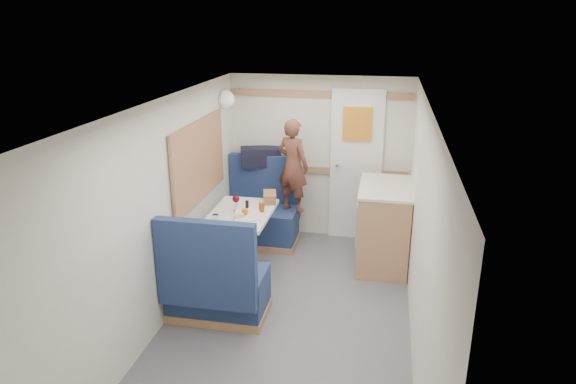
% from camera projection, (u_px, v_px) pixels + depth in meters
% --- Properties ---
extents(floor, '(4.50, 4.50, 0.00)m').
position_uv_depth(floor, '(283.00, 334.00, 4.52)').
color(floor, '#515156').
rests_on(floor, ground).
extents(ceiling, '(4.50, 4.50, 0.00)m').
position_uv_depth(ceiling, '(282.00, 107.00, 3.87)').
color(ceiling, silver).
rests_on(ceiling, wall_back).
extents(wall_back, '(2.20, 0.02, 2.00)m').
position_uv_depth(wall_back, '(319.00, 158.00, 6.28)').
color(wall_back, silver).
rests_on(wall_back, floor).
extents(wall_left, '(0.02, 4.50, 2.00)m').
position_uv_depth(wall_left, '(157.00, 219.00, 4.39)').
color(wall_left, silver).
rests_on(wall_left, floor).
extents(wall_right, '(0.02, 4.50, 2.00)m').
position_uv_depth(wall_right, '(421.00, 240.00, 3.99)').
color(wall_right, silver).
rests_on(wall_right, floor).
extents(oak_trim_low, '(2.15, 0.02, 0.08)m').
position_uv_depth(oak_trim_low, '(319.00, 170.00, 6.31)').
color(oak_trim_low, '#8D5E3F').
rests_on(oak_trim_low, wall_back).
extents(oak_trim_high, '(2.15, 0.02, 0.08)m').
position_uv_depth(oak_trim_high, '(320.00, 94.00, 6.01)').
color(oak_trim_high, '#8D5E3F').
rests_on(oak_trim_high, wall_back).
extents(side_window, '(0.04, 1.30, 0.72)m').
position_uv_depth(side_window, '(199.00, 161.00, 5.23)').
color(side_window, '#949F87').
rests_on(side_window, wall_left).
extents(rear_door, '(0.62, 0.12, 1.86)m').
position_uv_depth(rear_door, '(356.00, 163.00, 6.18)').
color(rear_door, white).
rests_on(rear_door, wall_back).
extents(dinette_table, '(0.62, 0.92, 0.72)m').
position_uv_depth(dinette_table, '(241.00, 226.00, 5.38)').
color(dinette_table, white).
rests_on(dinette_table, floor).
extents(bench_far, '(0.90, 0.59, 1.05)m').
position_uv_depth(bench_far, '(261.00, 219.00, 6.27)').
color(bench_far, navy).
rests_on(bench_far, floor).
extents(bench_near, '(0.90, 0.59, 1.05)m').
position_uv_depth(bench_near, '(216.00, 289.00, 4.66)').
color(bench_near, navy).
rests_on(bench_near, floor).
extents(ledge, '(0.90, 0.14, 0.04)m').
position_uv_depth(ledge, '(265.00, 168.00, 6.32)').
color(ledge, '#8D5E3F').
rests_on(ledge, bench_far).
extents(dome_light, '(0.20, 0.20, 0.20)m').
position_uv_depth(dome_light, '(226.00, 99.00, 5.85)').
color(dome_light, white).
rests_on(dome_light, wall_left).
extents(galley_counter, '(0.57, 0.92, 0.92)m').
position_uv_depth(galley_counter, '(383.00, 225.00, 5.66)').
color(galley_counter, '#8D5E3F').
rests_on(galley_counter, floor).
extents(person, '(0.48, 0.41, 1.10)m').
position_uv_depth(person, '(293.00, 166.00, 5.96)').
color(person, brown).
rests_on(person, bench_far).
extents(duffel_bag, '(0.53, 0.36, 0.23)m').
position_uv_depth(duffel_bag, '(261.00, 157.00, 6.28)').
color(duffel_bag, black).
rests_on(duffel_bag, ledge).
extents(tray, '(0.34, 0.40, 0.02)m').
position_uv_depth(tray, '(247.00, 214.00, 5.24)').
color(tray, white).
rests_on(tray, dinette_table).
extents(orange_fruit, '(0.07, 0.07, 0.07)m').
position_uv_depth(orange_fruit, '(245.00, 211.00, 5.20)').
color(orange_fruit, orange).
rests_on(orange_fruit, tray).
extents(cheese_block, '(0.11, 0.09, 0.03)m').
position_uv_depth(cheese_block, '(239.00, 216.00, 5.13)').
color(cheese_block, '#D5BB7B').
rests_on(cheese_block, tray).
extents(wine_glass, '(0.08, 0.08, 0.17)m').
position_uv_depth(wine_glass, '(236.00, 200.00, 5.33)').
color(wine_glass, white).
rests_on(wine_glass, dinette_table).
extents(tumbler_left, '(0.06, 0.06, 0.10)m').
position_uv_depth(tumbler_left, '(216.00, 220.00, 4.99)').
color(tumbler_left, white).
rests_on(tumbler_left, dinette_table).
extents(beer_glass, '(0.06, 0.06, 0.09)m').
position_uv_depth(beer_glass, '(262.00, 207.00, 5.33)').
color(beer_glass, brown).
rests_on(beer_glass, dinette_table).
extents(pepper_grinder, '(0.04, 0.04, 0.10)m').
position_uv_depth(pepper_grinder, '(247.00, 205.00, 5.39)').
color(pepper_grinder, black).
rests_on(pepper_grinder, dinette_table).
extents(salt_grinder, '(0.04, 0.04, 0.10)m').
position_uv_depth(salt_grinder, '(236.00, 206.00, 5.35)').
color(salt_grinder, silver).
rests_on(salt_grinder, dinette_table).
extents(bread_loaf, '(0.19, 0.28, 0.10)m').
position_uv_depth(bread_loaf, '(270.00, 197.00, 5.61)').
color(bread_loaf, brown).
rests_on(bread_loaf, dinette_table).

